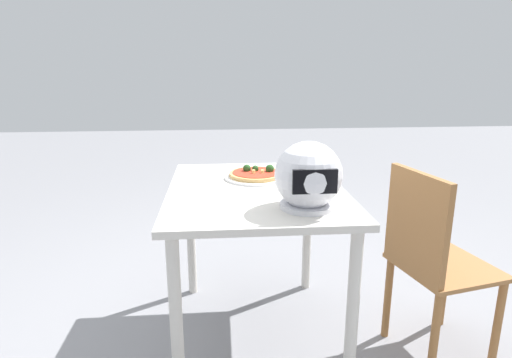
{
  "coord_description": "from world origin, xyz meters",
  "views": [
    {
      "loc": [
        0.16,
        1.91,
        1.34
      ],
      "look_at": [
        -0.01,
        -0.09,
        0.8
      ],
      "focal_mm": 30.12,
      "sensor_mm": 36.0,
      "label": 1
    }
  ],
  "objects": [
    {
      "name": "motorcycle_helmet",
      "position": [
        -0.18,
        0.3,
        0.91
      ],
      "size": [
        0.27,
        0.27,
        0.27
      ],
      "color": "silver",
      "rests_on": "dining_table"
    },
    {
      "name": "drinking_glass",
      "position": [
        -0.32,
        -0.34,
        0.83
      ],
      "size": [
        0.07,
        0.07,
        0.1
      ],
      "primitive_type": "cylinder",
      "color": "silver",
      "rests_on": "dining_table"
    },
    {
      "name": "ground_plane",
      "position": [
        0.0,
        0.0,
        0.0
      ],
      "size": [
        14.0,
        14.0,
        0.0
      ],
      "primitive_type": "plane",
      "color": "gray"
    },
    {
      "name": "chair_side",
      "position": [
        -0.77,
        0.22,
        0.51
      ],
      "size": [
        0.48,
        0.48,
        0.9
      ],
      "color": "#996638",
      "rests_on": "ground"
    },
    {
      "name": "pizza_plate",
      "position": [
        -0.01,
        -0.17,
        0.79
      ],
      "size": [
        0.31,
        0.31,
        0.01
      ],
      "primitive_type": "cylinder",
      "color": "white",
      "rests_on": "dining_table"
    },
    {
      "name": "pizza",
      "position": [
        -0.02,
        -0.18,
        0.8
      ],
      "size": [
        0.27,
        0.27,
        0.06
      ],
      "color": "tan",
      "rests_on": "pizza_plate"
    },
    {
      "name": "dining_table",
      "position": [
        0.0,
        0.0,
        0.67
      ],
      "size": [
        0.81,
        1.02,
        0.78
      ],
      "color": "beige",
      "rests_on": "ground"
    }
  ]
}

